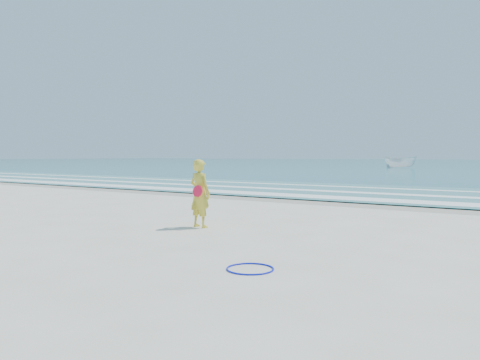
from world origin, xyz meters
The scene contains 9 objects.
ground centered at (0.00, 0.00, 0.00)m, with size 400.00×400.00×0.00m, color silver.
wet_sand centered at (0.00, 9.00, 0.00)m, with size 400.00×2.40×0.00m, color #B2A893.
shallow centered at (0.00, 14.00, 0.04)m, with size 400.00×10.00×0.01m, color #59B7AD.
foam_near centered at (0.00, 10.30, 0.05)m, with size 400.00×1.40×0.01m, color white.
foam_mid centered at (0.00, 13.20, 0.05)m, with size 400.00×0.90×0.01m, color white.
foam_far centered at (0.00, 16.50, 0.05)m, with size 400.00×0.60×0.01m, color white.
hoop centered at (3.63, -0.95, 0.01)m, with size 0.71×0.71×0.03m, color #0B18CE.
boat centered at (-9.76, 56.08, 0.84)m, with size 1.56×4.14×1.60m, color white.
woman centered at (0.45, 1.80, 0.80)m, with size 0.62×0.44×1.59m.
Camera 1 is at (7.31, -6.64, 1.67)m, focal length 35.00 mm.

